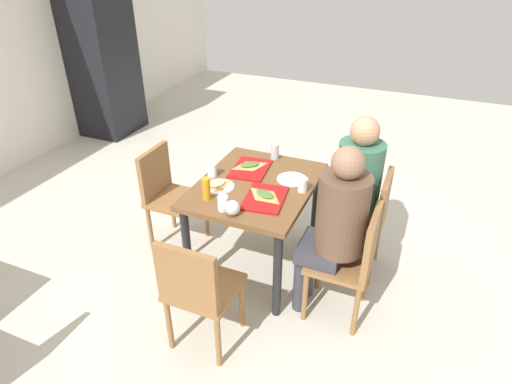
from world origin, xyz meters
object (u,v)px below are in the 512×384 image
person_in_red (335,221)px  pizza_slice_a (265,195)px  tray_red_near (265,198)px  chair_left_end (197,288)px  chair_near_right (368,217)px  plastic_cup_c (223,203)px  plastic_cup_a (212,170)px  main_table (256,196)px  plastic_cup_b (303,185)px  condiment_bottle (206,189)px  pizza_slice_b (250,165)px  chair_near_left (353,257)px  paper_plate_near_edge (292,179)px  person_in_brown_jacket (353,184)px  chair_far_side (167,191)px  drink_fridge (103,59)px  foil_bundle (232,208)px  paper_plate_center (219,187)px  soda_can (275,152)px  tray_red_far (251,169)px  pizza_slice_c (216,184)px

person_in_red → pizza_slice_a: 0.52m
tray_red_near → pizza_slice_a: 0.02m
chair_left_end → chair_near_right: bearing=-34.4°
plastic_cup_c → plastic_cup_a: bearing=36.4°
main_table → plastic_cup_b: (0.03, -0.34, 0.16)m
person_in_red → plastic_cup_c: bearing=102.2°
condiment_bottle → pizza_slice_b: bearing=-8.9°
chair_near_left → person_in_red: bearing=90.0°
paper_plate_near_edge → person_in_red: bearing=-133.8°
person_in_brown_jacket → chair_far_side: bearing=100.1°
chair_far_side → drink_fridge: drink_fridge is taller
chair_far_side → foil_bundle: 0.96m
paper_plate_center → pizza_slice_b: pizza_slice_b is taller
chair_near_right → soda_can: (0.18, 0.81, 0.30)m
plastic_cup_a → soda_can: 0.56m
main_table → chair_near_left: size_ratio=1.21×
pizza_slice_a → soda_can: size_ratio=1.98×
plastic_cup_c → drink_fridge: bearing=51.4°
tray_red_far → plastic_cup_a: 0.30m
person_in_brown_jacket → plastic_cup_b: 0.38m
pizza_slice_b → plastic_cup_b: (-0.18, -0.48, 0.03)m
tray_red_near → pizza_slice_a: size_ratio=1.49×
chair_far_side → condiment_bottle: (-0.33, -0.57, 0.32)m
chair_far_side → plastic_cup_c: (-0.41, -0.73, 0.29)m
paper_plate_near_edge → pizza_slice_b: pizza_slice_b is taller
person_in_brown_jacket → drink_fridge: bearing=65.9°
tray_red_far → plastic_cup_c: 0.59m
tray_red_near → paper_plate_center: 0.36m
chair_near_right → plastic_cup_b: 0.58m
paper_plate_near_edge → pizza_slice_c: (-0.30, 0.46, 0.01)m
chair_near_right → person_in_red: bearing=164.6°
paper_plate_center → drink_fridge: 3.29m
person_in_brown_jacket → chair_left_end: bearing=150.6°
chair_left_end → tray_red_far: 1.11m
main_table → pizza_slice_b: pizza_slice_b is taller
pizza_slice_c → paper_plate_near_edge: bearing=-57.0°
tray_red_near → condiment_bottle: condiment_bottle is taller
tray_red_far → paper_plate_near_edge: (-0.03, -0.34, -0.00)m
chair_near_left → plastic_cup_b: size_ratio=8.40×
pizza_slice_b → condiment_bottle: 0.54m
tray_red_near → foil_bundle: (-0.25, 0.12, 0.04)m
paper_plate_center → plastic_cup_b: (0.18, -0.56, 0.05)m
person_in_brown_jacket → paper_plate_center: (-0.41, 0.87, 0.00)m
chair_near_left → pizza_slice_b: (0.46, 0.92, 0.27)m
person_in_brown_jacket → soda_can: (0.18, 0.67, 0.06)m
chair_near_right → paper_plate_center: 1.12m
chair_near_left → condiment_bottle: 1.06m
pizza_slice_a → tray_red_far: bearing=36.7°
chair_left_end → paper_plate_center: chair_left_end is taller
chair_near_right → plastic_cup_c: bearing=128.0°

